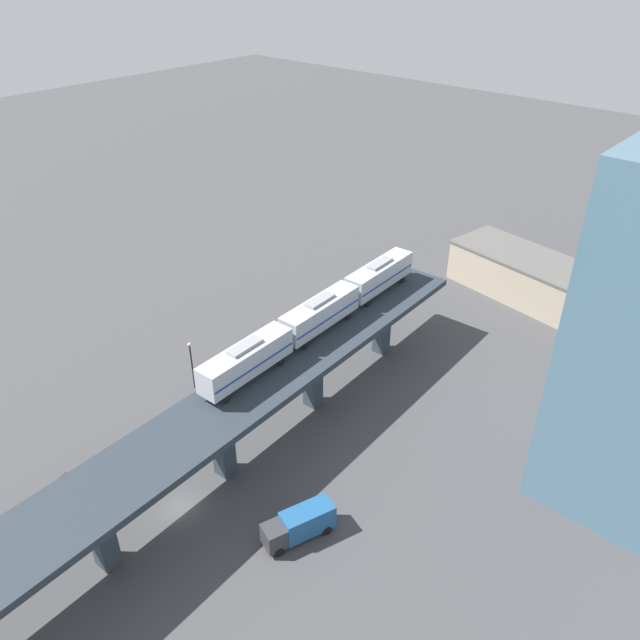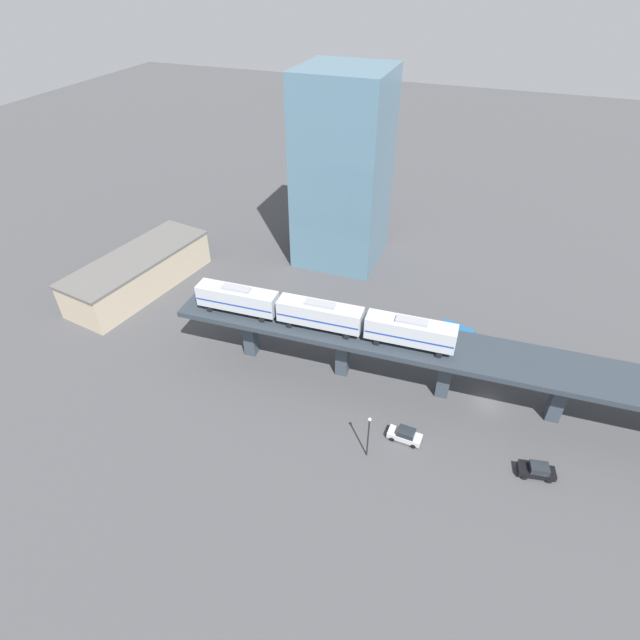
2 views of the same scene
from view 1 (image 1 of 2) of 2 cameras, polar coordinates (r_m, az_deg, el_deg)
ground_plane at (r=68.39m, az=-12.68°, el=-16.36°), size 400.00×400.00×0.00m
elevated_viaduct at (r=63.04m, az=-13.62°, el=-11.90°), size 12.31×92.27×8.75m
subway_train at (r=75.06m, az=-0.00°, el=0.67°), size 4.41×37.29×4.45m
street_car_silver at (r=78.01m, az=-11.85°, el=-8.09°), size 2.17×4.50×1.89m
street_car_black at (r=72.44m, az=-22.21°, el=-13.99°), size 2.56×4.65×1.89m
delivery_truck at (r=63.20m, az=-1.88°, el=-18.14°), size 4.48×7.54×3.20m
street_lamp at (r=80.60m, az=-11.66°, el=-3.75°), size 0.44×0.44×6.94m
warehouse_building at (r=104.66m, az=19.25°, el=3.42°), size 29.83×14.67×6.80m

